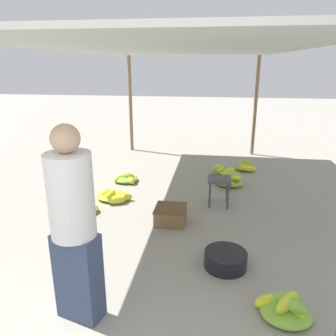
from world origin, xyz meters
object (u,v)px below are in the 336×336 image
(vendor_foreground, at_px, (74,225))
(banana_pile_left_0, at_px, (85,208))
(stool, at_px, (219,184))
(crate_near, at_px, (171,215))
(banana_pile_left_2, at_px, (127,178))
(banana_pile_right_1, at_px, (223,170))
(banana_pile_right_3, at_px, (286,307))
(banana_pile_left_1, at_px, (115,196))
(banana_pile_right_2, at_px, (246,166))
(banana_pile_right_0, at_px, (230,180))
(basin_black, at_px, (226,259))

(vendor_foreground, xyz_separation_m, banana_pile_left_0, (-0.78, 1.98, -0.81))
(vendor_foreground, relative_size, banana_pile_left_0, 3.85)
(stool, height_order, crate_near, stool)
(banana_pile_left_2, distance_m, banana_pile_right_1, 1.91)
(banana_pile_right_1, relative_size, crate_near, 1.21)
(banana_pile_left_0, bearing_deg, vendor_foreground, -68.67)
(vendor_foreground, bearing_deg, stool, 65.04)
(stool, distance_m, banana_pile_left_0, 2.05)
(vendor_foreground, height_order, banana_pile_right_3, vendor_foreground)
(banana_pile_left_0, relative_size, crate_near, 1.04)
(banana_pile_left_1, xyz_separation_m, banana_pile_right_1, (1.74, 1.56, 0.01))
(banana_pile_left_2, xyz_separation_m, banana_pile_right_2, (2.24, 1.02, 0.02))
(banana_pile_left_0, xyz_separation_m, banana_pile_right_1, (2.04, 2.06, 0.01))
(banana_pile_left_0, relative_size, banana_pile_right_0, 0.83)
(banana_pile_left_1, bearing_deg, banana_pile_left_0, -121.78)
(stool, height_order, banana_pile_left_0, stool)
(banana_pile_right_2, distance_m, crate_near, 2.79)
(stool, relative_size, banana_pile_left_0, 1.00)
(banana_pile_right_3, bearing_deg, crate_near, 127.80)
(banana_pile_left_2, distance_m, banana_pile_right_0, 1.89)
(banana_pile_left_1, height_order, banana_pile_right_3, banana_pile_right_3)
(banana_pile_right_0, bearing_deg, stool, -103.08)
(vendor_foreground, relative_size, banana_pile_left_1, 2.77)
(crate_near, bearing_deg, vendor_foreground, -105.99)
(vendor_foreground, height_order, basin_black, vendor_foreground)
(crate_near, bearing_deg, banana_pile_right_2, 64.32)
(vendor_foreground, height_order, banana_pile_left_2, vendor_foreground)
(banana_pile_left_1, relative_size, crate_near, 1.44)
(banana_pile_left_0, relative_size, banana_pile_right_1, 0.86)
(banana_pile_left_2, relative_size, banana_pile_right_2, 1.04)
(banana_pile_right_1, distance_m, banana_pile_right_2, 0.56)
(stool, distance_m, crate_near, 0.98)
(stool, xyz_separation_m, banana_pile_right_0, (0.20, 0.86, -0.24))
(banana_pile_right_2, bearing_deg, banana_pile_right_1, -146.58)
(banana_pile_right_2, distance_m, banana_pile_right_3, 4.10)
(basin_black, bearing_deg, stool, 92.67)
(banana_pile_left_2, relative_size, banana_pile_right_0, 0.90)
(basin_black, height_order, banana_pile_right_0, banana_pile_right_0)
(banana_pile_right_1, bearing_deg, vendor_foreground, -107.41)
(banana_pile_right_2, relative_size, banana_pile_right_3, 0.92)
(vendor_foreground, bearing_deg, banana_pile_left_1, 100.72)
(crate_near, bearing_deg, stool, 46.84)
(banana_pile_left_0, bearing_deg, crate_near, -6.43)
(banana_pile_left_2, xyz_separation_m, crate_near, (1.03, -1.50, 0.05))
(banana_pile_left_1, bearing_deg, banana_pile_right_0, 26.36)
(banana_pile_left_1, xyz_separation_m, banana_pile_right_0, (1.85, 0.92, 0.05))
(banana_pile_right_2, height_order, banana_pile_right_3, same)
(banana_pile_left_1, distance_m, banana_pile_right_1, 2.34)
(basin_black, relative_size, crate_near, 1.08)
(vendor_foreground, xyz_separation_m, banana_pile_left_1, (-0.47, 2.48, -0.81))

